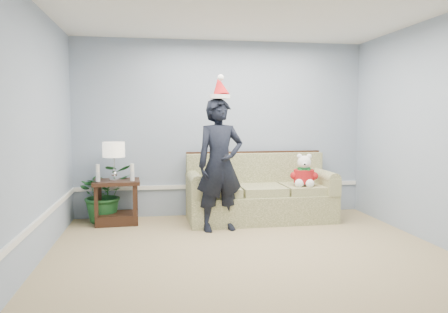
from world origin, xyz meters
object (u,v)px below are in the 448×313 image
object	(u,v)px
man	(220,165)
teddy_bear	(304,174)
side_table	(117,207)
table_lamp	(114,151)
houseplant	(104,193)
sofa	(259,196)

from	to	relation	value
man	teddy_bear	distance (m)	1.34
side_table	table_lamp	distance (m)	0.80
houseplant	teddy_bear	bearing A→B (deg)	-8.94
houseplant	teddy_bear	world-z (taller)	teddy_bear
sofa	side_table	xyz separation A→B (m)	(-2.08, 0.07, -0.11)
houseplant	teddy_bear	xyz separation A→B (m)	(2.88, -0.45, 0.27)
sofa	teddy_bear	size ratio (longest dim) A/B	4.45
houseplant	man	size ratio (longest dim) A/B	0.48
man	side_table	bearing A→B (deg)	144.68
sofa	table_lamp	xyz separation A→B (m)	(-2.11, 0.03, 0.69)
sofa	table_lamp	bearing A→B (deg)	178.30
man	houseplant	bearing A→B (deg)	142.88
teddy_bear	man	bearing A→B (deg)	-151.23
table_lamp	man	bearing A→B (deg)	-21.88
sofa	man	world-z (taller)	man
side_table	man	distance (m)	1.66
side_table	teddy_bear	xyz separation A→B (m)	(2.70, -0.31, 0.45)
houseplant	table_lamp	bearing A→B (deg)	-48.29
side_table	teddy_bear	size ratio (longest dim) A/B	1.40
man	teddy_bear	world-z (taller)	man
table_lamp	teddy_bear	bearing A→B (deg)	-5.68
houseplant	teddy_bear	distance (m)	2.93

